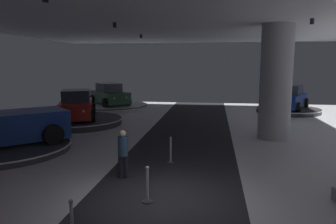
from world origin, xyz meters
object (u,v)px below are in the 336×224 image
(column_right, at_px, (276,82))
(display_car_deep_left, at_px, (110,95))
(display_platform_deep_left, at_px, (110,106))
(display_car_deep_right, at_px, (289,98))
(visitor_walking_near, at_px, (123,151))
(display_car_far_left, at_px, (76,106))
(display_platform_deep_right, at_px, (288,110))
(display_platform_far_left, at_px, (77,121))
(display_platform_mid_left, at_px, (2,148))

(column_right, xyz_separation_m, display_car_deep_left, (-11.34, 9.14, -1.65))
(display_platform_deep_left, distance_m, display_car_deep_left, 0.91)
(column_right, height_order, display_car_deep_left, column_right)
(display_car_deep_left, distance_m, display_car_deep_right, 13.94)
(visitor_walking_near, bearing_deg, display_car_deep_left, 109.63)
(display_car_deep_left, bearing_deg, display_car_far_left, -88.12)
(column_right, xyz_separation_m, display_car_far_left, (-11.11, 2.14, -1.62))
(display_platform_deep_right, height_order, visitor_walking_near, visitor_walking_near)
(display_platform_far_left, xyz_separation_m, display_car_far_left, (-0.01, 0.03, 0.93))
(display_platform_far_left, xyz_separation_m, display_platform_deep_right, (13.68, 6.72, -0.03))
(visitor_walking_near, bearing_deg, display_platform_mid_left, 158.02)
(display_platform_deep_right, bearing_deg, display_car_deep_left, 178.74)
(column_right, relative_size, display_platform_mid_left, 0.97)
(display_platform_far_left, xyz_separation_m, display_car_deep_right, (13.70, 6.75, 0.88))
(display_platform_deep_left, height_order, visitor_walking_near, visitor_walking_near)
(display_car_deep_left, height_order, display_platform_deep_right, display_car_deep_left)
(column_right, relative_size, display_car_far_left, 1.21)
(display_car_deep_left, relative_size, display_car_deep_right, 0.96)
(display_car_deep_left, bearing_deg, visitor_walking_near, -70.37)
(display_platform_far_left, bearing_deg, column_right, -10.77)
(display_platform_deep_right, bearing_deg, display_platform_far_left, -153.85)
(display_platform_deep_left, bearing_deg, display_platform_mid_left, -91.79)
(column_right, bearing_deg, display_platform_far_left, 169.23)
(display_car_deep_left, bearing_deg, display_platform_deep_right, -1.26)
(display_platform_deep_right, relative_size, display_car_deep_right, 1.03)
(display_car_far_left, bearing_deg, display_car_deep_right, 26.11)
(display_platform_deep_right, distance_m, display_car_deep_right, 0.91)
(column_right, xyz_separation_m, display_car_deep_right, (2.59, 8.86, -1.67))
(display_platform_mid_left, distance_m, display_platform_deep_left, 13.20)
(display_car_deep_left, relative_size, display_platform_deep_right, 0.93)
(display_car_far_left, relative_size, display_platform_deep_right, 0.97)
(display_platform_far_left, xyz_separation_m, visitor_walking_near, (5.34, -8.61, 0.70))
(column_right, bearing_deg, display_car_deep_left, 141.15)
(display_car_deep_right, xyz_separation_m, visitor_walking_near, (-8.36, -15.35, -0.18))
(display_platform_deep_right, bearing_deg, display_platform_deep_left, 178.84)
(display_platform_mid_left, height_order, display_car_deep_left, display_car_deep_left)
(display_platform_deep_left, relative_size, visitor_walking_near, 3.82)
(display_platform_mid_left, relative_size, display_car_deep_left, 1.30)
(display_platform_deep_left, xyz_separation_m, display_car_deep_right, (13.92, -0.25, 0.90))
(display_platform_far_left, height_order, display_platform_deep_left, display_platform_far_left)
(display_platform_deep_left, xyz_separation_m, display_platform_deep_right, (13.90, -0.28, -0.01))
(display_car_far_left, height_order, display_platform_deep_right, display_car_far_left)
(display_platform_deep_left, bearing_deg, visitor_walking_near, -70.40)
(visitor_walking_near, bearing_deg, display_platform_far_left, 121.80)
(display_platform_mid_left, bearing_deg, display_car_deep_left, 88.30)
(display_platform_mid_left, xyz_separation_m, visitor_walking_near, (5.97, -2.41, 0.75))
(column_right, distance_m, display_platform_deep_left, 14.76)
(column_right, height_order, display_platform_far_left, column_right)
(column_right, bearing_deg, display_car_far_left, 169.09)
(display_car_far_left, xyz_separation_m, display_platform_deep_left, (-0.21, 6.97, -0.95))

